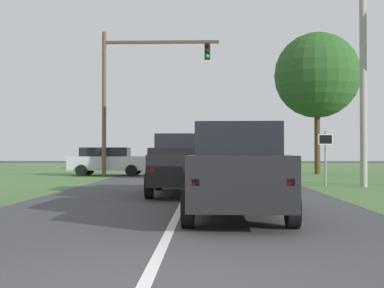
{
  "coord_description": "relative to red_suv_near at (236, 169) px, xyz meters",
  "views": [
    {
      "loc": [
        0.67,
        -5.01,
        1.42
      ],
      "look_at": [
        -0.02,
        17.61,
        1.78
      ],
      "focal_mm": 46.42,
      "sensor_mm": 36.0,
      "label": 1
    }
  ],
  "objects": [
    {
      "name": "traffic_light",
      "position": [
        -4.91,
        17.2,
        4.32
      ],
      "size": [
        6.67,
        0.4,
        8.28
      ],
      "color": "brown",
      "rests_on": "ground_plane"
    },
    {
      "name": "crossing_suv_far",
      "position": [
        -6.53,
        18.55,
        -0.16
      ],
      "size": [
        4.69,
        2.04,
        1.68
      ],
      "color": "silver",
      "rests_on": "ground_plane"
    },
    {
      "name": "ground_plane",
      "position": [
        -1.31,
        6.8,
        -1.05
      ],
      "size": [
        120.0,
        120.0,
        0.0
      ],
      "primitive_type": "plane",
      "color": "#424244"
    },
    {
      "name": "pickup_truck_lead",
      "position": [
        -1.43,
        5.71,
        -0.04
      ],
      "size": [
        2.28,
        5.49,
        2.0
      ],
      "color": "black",
      "rests_on": "ground_plane"
    },
    {
      "name": "red_suv_near",
      "position": [
        0.0,
        0.0,
        0.0
      ],
      "size": [
        2.24,
        4.97,
        2.02
      ],
      "color": "black",
      "rests_on": "ground_plane"
    },
    {
      "name": "lane_centre_stripe",
      "position": [
        -1.31,
        -4.2,
        -1.05
      ],
      "size": [
        0.16,
        43.35,
        0.01
      ],
      "primitive_type": "cube",
      "color": "white",
      "rests_on": "ground_plane"
    },
    {
      "name": "keep_moving_sign",
      "position": [
        4.29,
        9.89,
        0.42
      ],
      "size": [
        0.6,
        0.09,
        2.29
      ],
      "color": "gray",
      "rests_on": "ground_plane"
    },
    {
      "name": "oak_tree_right",
      "position": [
        6.41,
        21.0,
        5.26
      ],
      "size": [
        5.45,
        5.45,
        9.06
      ],
      "color": "#4C351E",
      "rests_on": "ground_plane"
    },
    {
      "name": "utility_pole_right",
      "position": [
        5.68,
        9.32,
        3.72
      ],
      "size": [
        0.28,
        0.28,
        9.54
      ],
      "primitive_type": "cylinder",
      "color": "#9E998E",
      "rests_on": "ground_plane"
    }
  ]
}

